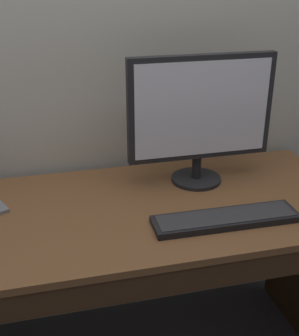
# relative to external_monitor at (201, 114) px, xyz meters

# --- Properties ---
(desk) EXTENTS (1.73, 0.68, 0.74)m
(desk) POSITION_rel_external_monitor_xyz_m (-0.36, -0.14, -0.50)
(desk) COLOR brown
(desk) RESTS_ON ground
(external_monitor) EXTENTS (0.53, 0.19, 0.48)m
(external_monitor) POSITION_rel_external_monitor_xyz_m (0.00, 0.00, 0.00)
(external_monitor) COLOR black
(external_monitor) RESTS_ON desk
(wired_keyboard) EXTENTS (0.48, 0.12, 0.02)m
(wired_keyboard) POSITION_rel_external_monitor_xyz_m (-0.01, -0.29, -0.26)
(wired_keyboard) COLOR black
(wired_keyboard) RESTS_ON desk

